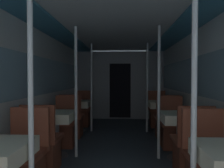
{
  "coord_description": "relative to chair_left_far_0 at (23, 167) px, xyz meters",
  "views": [
    {
      "loc": [
        0.1,
        -1.05,
        1.25
      ],
      "look_at": [
        -0.09,
        2.59,
        1.15
      ],
      "focal_mm": 35.0,
      "sensor_mm": 36.0,
      "label": 1
    }
  ],
  "objects": [
    {
      "name": "wall_left",
      "position": [
        -0.37,
        1.37,
        0.78
      ],
      "size": [
        0.05,
        7.98,
        2.06
      ],
      "color": "silver",
      "rests_on": "ground_plane"
    },
    {
      "name": "bulkhead_far",
      "position": [
        0.98,
        4.41,
        0.74
      ],
      "size": [
        2.64,
        0.09,
        2.06
      ],
      "color": "gray",
      "rests_on": "ground_plane"
    },
    {
      "name": "chair_right_near_1",
      "position": [
        1.96,
        0.58,
        0.0
      ],
      "size": [
        0.45,
        0.45,
        0.91
      ],
      "color": "brown",
      "rests_on": "ground_plane"
    },
    {
      "name": "support_pole_left_1",
      "position": [
        0.33,
        1.13,
        0.74
      ],
      "size": [
        0.05,
        0.05,
        2.06
      ],
      "color": "silver",
      "rests_on": "ground_plane"
    },
    {
      "name": "chair_right_near_2",
      "position": [
        1.96,
        2.25,
        0.0
      ],
      "size": [
        0.45,
        0.45,
        0.91
      ],
      "color": "brown",
      "rests_on": "ground_plane"
    },
    {
      "name": "chair_left_near_1",
      "position": [
        0.0,
        0.58,
        0.0
      ],
      "size": [
        0.45,
        0.45,
        0.91
      ],
      "color": "brown",
      "rests_on": "ground_plane"
    },
    {
      "name": "dining_table_left_1",
      "position": [
        -0.0,
        1.13,
        0.3
      ],
      "size": [
        0.57,
        0.57,
        0.71
      ],
      "color": "#4C4C51",
      "rests_on": "ground_plane"
    },
    {
      "name": "chair_left_far_2",
      "position": [
        0.0,
        3.35,
        0.0
      ],
      "size": [
        0.45,
        0.45,
        0.91
      ],
      "rotation": [
        0.0,
        0.0,
        3.14
      ],
      "color": "brown",
      "rests_on": "ground_plane"
    },
    {
      "name": "support_pole_right_0",
      "position": [
        1.63,
        -0.55,
        0.74
      ],
      "size": [
        0.05,
        0.05,
        2.06
      ],
      "color": "silver",
      "rests_on": "ground_plane"
    },
    {
      "name": "chair_right_far_1",
      "position": [
        1.96,
        1.68,
        0.0
      ],
      "size": [
        0.45,
        0.45,
        0.91
      ],
      "rotation": [
        0.0,
        0.0,
        3.14
      ],
      "color": "brown",
      "rests_on": "ground_plane"
    },
    {
      "name": "chair_left_far_0",
      "position": [
        0.0,
        0.0,
        0.0
      ],
      "size": [
        0.45,
        0.45,
        0.91
      ],
      "rotation": [
        0.0,
        0.0,
        3.14
      ],
      "color": "brown",
      "rests_on": "ground_plane"
    },
    {
      "name": "support_pole_right_1",
      "position": [
        1.63,
        1.13,
        0.74
      ],
      "size": [
        0.05,
        0.05,
        2.06
      ],
      "color": "silver",
      "rests_on": "ground_plane"
    },
    {
      "name": "chair_right_far_2",
      "position": [
        1.96,
        3.35,
        0.0
      ],
      "size": [
        0.45,
        0.45,
        0.91
      ],
      "rotation": [
        0.0,
        0.0,
        3.14
      ],
      "color": "brown",
      "rests_on": "ground_plane"
    },
    {
      "name": "ceiling_panel",
      "position": [
        0.98,
        1.37,
        1.81
      ],
      "size": [
        2.69,
        7.98,
        0.07
      ],
      "color": "silver",
      "rests_on": "wall_left"
    },
    {
      "name": "dining_table_left_2",
      "position": [
        -0.0,
        2.8,
        0.3
      ],
      "size": [
        0.57,
        0.57,
        0.71
      ],
      "color": "#4C4C51",
      "rests_on": "ground_plane"
    },
    {
      "name": "support_pole_left_0",
      "position": [
        0.33,
        -0.55,
        0.74
      ],
      "size": [
        0.05,
        0.05,
        2.06
      ],
      "color": "silver",
      "rests_on": "ground_plane"
    },
    {
      "name": "support_pole_left_2",
      "position": [
        0.33,
        2.8,
        0.74
      ],
      "size": [
        0.05,
        0.05,
        2.06
      ],
      "color": "silver",
      "rests_on": "ground_plane"
    },
    {
      "name": "wall_right",
      "position": [
        2.32,
        1.37,
        0.78
      ],
      "size": [
        0.05,
        7.98,
        2.06
      ],
      "color": "silver",
      "rests_on": "ground_plane"
    },
    {
      "name": "dining_table_right_2",
      "position": [
        1.96,
        2.8,
        0.3
      ],
      "size": [
        0.57,
        0.57,
        0.71
      ],
      "color": "#4C4C51",
      "rests_on": "ground_plane"
    },
    {
      "name": "chair_left_near_2",
      "position": [
        0.0,
        2.25,
        0.0
      ],
      "size": [
        0.45,
        0.45,
        0.91
      ],
      "color": "brown",
      "rests_on": "ground_plane"
    },
    {
      "name": "support_pole_right_2",
      "position": [
        1.63,
        2.8,
        0.74
      ],
      "size": [
        0.05,
        0.05,
        2.06
      ],
      "color": "silver",
      "rests_on": "ground_plane"
    },
    {
      "name": "dining_table_right_1",
      "position": [
        1.96,
        1.13,
        0.3
      ],
      "size": [
        0.57,
        0.57,
        0.71
      ],
      "color": "#4C4C51",
      "rests_on": "ground_plane"
    },
    {
      "name": "chair_left_far_1",
      "position": [
        0.0,
        1.68,
        0.0
      ],
      "size": [
        0.45,
        0.45,
        0.91
      ],
      "rotation": [
        0.0,
        0.0,
        3.14
      ],
      "color": "brown",
      "rests_on": "ground_plane"
    }
  ]
}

